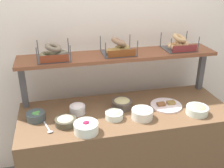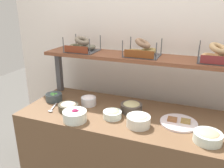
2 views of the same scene
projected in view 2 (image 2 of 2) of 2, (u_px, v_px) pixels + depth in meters
name	position (u px, v px, depth m)	size (l,w,h in m)	color
back_wall	(149.00, 58.00, 2.26)	(3.02, 0.06, 2.40)	white
deli_counter	(130.00, 158.00, 2.04)	(1.82, 0.70, 0.85)	brown
shelf_riser_left	(59.00, 72.00, 2.35)	(0.05, 0.05, 0.40)	#4C4C51
upper_shelf	(142.00, 58.00, 1.99)	(1.78, 0.32, 0.03)	brown
bowl_tuna_salad	(68.00, 106.00, 1.96)	(0.17, 0.17, 0.07)	#484435
bowl_scallion_spread	(138.00, 120.00, 1.71)	(0.18, 0.18, 0.10)	white
bowl_lox_spread	(208.00, 136.00, 1.52)	(0.18, 0.18, 0.08)	silver
bowl_beet_salad	(75.00, 115.00, 1.79)	(0.19, 0.19, 0.10)	white
bowl_veggie_mix	(54.00, 97.00, 2.15)	(0.15, 0.15, 0.08)	#404D52
bowl_egg_salad	(112.00, 114.00, 1.84)	(0.15, 0.15, 0.07)	white
bowl_cream_cheese	(89.00, 100.00, 2.06)	(0.13, 0.13, 0.09)	silver
bowl_hummus	(131.00, 107.00, 1.94)	(0.18, 0.18, 0.09)	#4C433C
serving_plate_white	(179.00, 122.00, 1.76)	(0.28, 0.28, 0.04)	white
serving_spoon_near_plate	(52.00, 109.00, 1.98)	(0.07, 0.17, 0.01)	#B7B7BC
bagel_basket_poppy	(82.00, 46.00, 2.15)	(0.28, 0.26, 0.14)	#4C4C51
bagel_basket_everything	(142.00, 50.00, 1.97)	(0.29, 0.25, 0.16)	#4C4C51
bagel_basket_plain	(217.00, 56.00, 1.78)	(0.29, 0.26, 0.15)	#4C4C51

